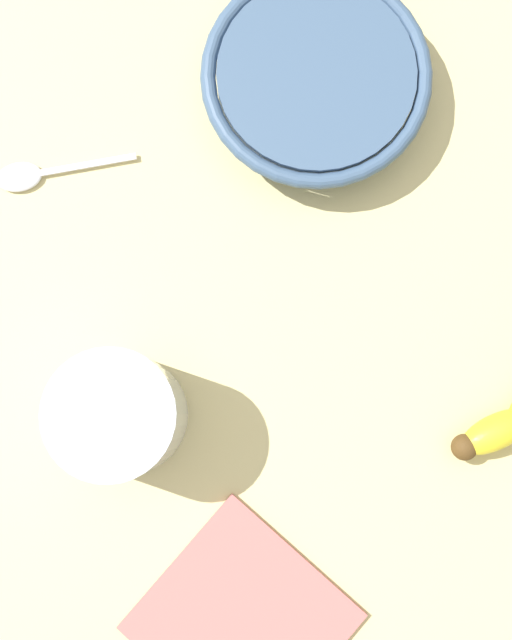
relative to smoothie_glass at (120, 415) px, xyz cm
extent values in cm
cube|color=#D2C283|center=(15.12, -0.60, -5.98)|extent=(120.00, 120.00, 3.00)
ellipsoid|color=yellow|center=(24.91, -12.32, -2.66)|extent=(6.05, 2.78, 2.63)
sphere|color=#513819|center=(22.22, -12.39, -2.66)|extent=(2.01, 2.01, 2.01)
cylinder|color=silver|center=(0.00, 0.00, 0.29)|extent=(9.05, 9.05, 9.54)
cylinder|color=#EEE1C6|center=(0.00, 0.00, -0.40)|extent=(8.55, 8.55, 7.67)
cylinder|color=#3D5675|center=(23.50, 17.74, -2.28)|extent=(15.24, 15.24, 4.40)
torus|color=#3D5675|center=(23.50, 17.74, -0.68)|extent=(17.77, 17.77, 1.20)
ellipsoid|color=silver|center=(-0.70, 20.82, -4.08)|extent=(4.06, 3.17, 0.80)
cube|color=silver|center=(4.31, 19.63, -4.08)|extent=(8.39, 2.45, 0.25)
cube|color=#BC6660|center=(1.81, -17.50, -4.18)|extent=(17.50, 17.74, 0.60)
camera|label=1|loc=(8.91, -3.97, 59.67)|focal=46.41mm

